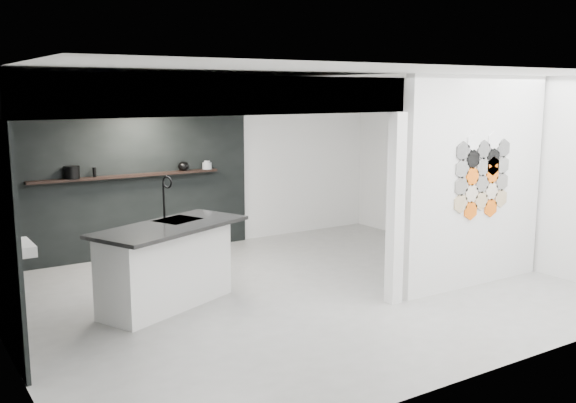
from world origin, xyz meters
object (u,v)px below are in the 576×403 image
at_px(stockpot, 72,172).
at_px(glass_bowl, 207,166).
at_px(kitchen_island, 166,264).
at_px(wall_basin, 13,249).
at_px(partition_panel, 476,182).
at_px(bottle_dark, 94,172).
at_px(kettle, 183,166).
at_px(utensil_cup, 70,176).
at_px(glass_vase, 207,165).

distance_m(stockpot, glass_bowl, 2.19).
xyz_separation_m(kitchen_island, stockpot, (-0.44, 2.49, 0.89)).
height_order(kitchen_island, glass_bowl, kitchen_island).
relative_size(wall_basin, stockpot, 2.64).
relative_size(partition_panel, bottle_dark, 19.28).
relative_size(kettle, utensil_cup, 1.99).
distance_m(wall_basin, kitchen_island, 1.72).
height_order(partition_panel, stockpot, partition_panel).
distance_m(kitchen_island, stockpot, 2.68).
bearing_deg(bottle_dark, glass_vase, 0.00).
xyz_separation_m(partition_panel, bottle_dark, (-3.93, 3.87, -0.01)).
xyz_separation_m(partition_panel, kitchen_island, (-3.83, 1.37, -0.87)).
bearing_deg(bottle_dark, utensil_cup, 180.00).
bearing_deg(glass_bowl, kitchen_island, -125.09).
relative_size(glass_bowl, utensil_cup, 1.72).
bearing_deg(glass_bowl, glass_vase, 0.00).
height_order(kettle, glass_vase, kettle).
relative_size(kettle, glass_vase, 1.28).
relative_size(partition_panel, kitchen_island, 1.32).
distance_m(partition_panel, stockpot, 5.76).
xyz_separation_m(wall_basin, glass_bowl, (3.39, 2.07, 0.52)).
bearing_deg(partition_panel, utensil_cup, 138.06).
xyz_separation_m(kettle, utensil_cup, (-1.81, 0.00, -0.03)).
bearing_deg(kettle, glass_bowl, -13.39).
relative_size(partition_panel, stockpot, 12.32).
xyz_separation_m(kitchen_island, utensil_cup, (-0.47, 2.49, 0.84)).
bearing_deg(bottle_dark, kitchen_island, -87.54).
height_order(kettle, glass_bowl, kettle).
relative_size(stockpot, bottle_dark, 1.56).
distance_m(kitchen_island, glass_bowl, 3.16).
relative_size(kettle, bottle_dark, 1.22).
distance_m(stockpot, kettle, 1.77).
bearing_deg(kettle, wall_basin, -158.57).
xyz_separation_m(stockpot, kettle, (1.77, 0.00, -0.02)).
bearing_deg(kitchen_island, kettle, 38.49).
bearing_deg(glass_vase, bottle_dark, 180.00).
relative_size(partition_panel, kettle, 15.76).
xyz_separation_m(kitchen_island, glass_bowl, (1.75, 2.49, 0.85)).
distance_m(kettle, glass_vase, 0.42).
xyz_separation_m(kitchen_island, glass_vase, (1.75, 2.49, 0.86)).
relative_size(glass_bowl, bottle_dark, 1.06).
height_order(bottle_dark, utensil_cup, bottle_dark).
relative_size(partition_panel, glass_vase, 20.14).
bearing_deg(kitchen_island, glass_vase, 31.49).
bearing_deg(wall_basin, partition_panel, -18.23).
relative_size(stockpot, kettle, 1.28).
bearing_deg(utensil_cup, partition_panel, -41.94).
bearing_deg(wall_basin, glass_vase, 31.35).
relative_size(partition_panel, utensil_cup, 31.38).
bearing_deg(stockpot, utensil_cup, 180.00).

